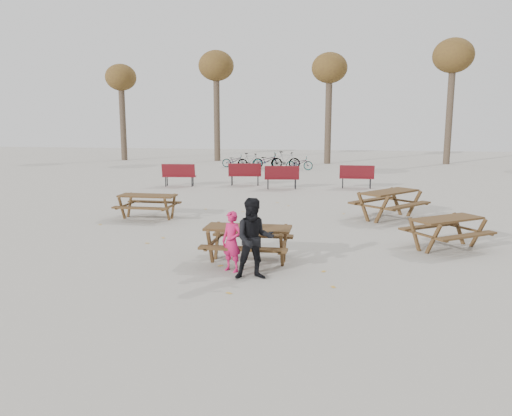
% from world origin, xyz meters
% --- Properties ---
extents(ground, '(80.00, 80.00, 0.00)m').
position_xyz_m(ground, '(0.00, 0.00, 0.00)').
color(ground, gray).
rests_on(ground, ground).
extents(main_picnic_table, '(1.80, 1.45, 0.78)m').
position_xyz_m(main_picnic_table, '(0.00, 0.00, 0.59)').
color(main_picnic_table, '#352113').
rests_on(main_picnic_table, ground).
extents(food_tray, '(0.18, 0.11, 0.03)m').
position_xyz_m(food_tray, '(-0.05, -0.07, 0.79)').
color(food_tray, silver).
rests_on(food_tray, main_picnic_table).
extents(bread_roll, '(0.14, 0.06, 0.05)m').
position_xyz_m(bread_roll, '(-0.05, -0.07, 0.83)').
color(bread_roll, tan).
rests_on(bread_roll, food_tray).
extents(soda_bottle, '(0.07, 0.07, 0.17)m').
position_xyz_m(soda_bottle, '(0.06, -0.20, 0.85)').
color(soda_bottle, silver).
rests_on(soda_bottle, main_picnic_table).
extents(child, '(0.53, 0.45, 1.22)m').
position_xyz_m(child, '(-0.21, -0.67, 0.61)').
color(child, '#C71855').
rests_on(child, ground).
extents(adult, '(0.89, 0.77, 1.56)m').
position_xyz_m(adult, '(0.32, -1.07, 0.78)').
color(adult, black).
rests_on(adult, ground).
extents(picnic_table_east, '(2.21, 2.13, 0.74)m').
position_xyz_m(picnic_table_east, '(4.39, 1.90, 0.37)').
color(picnic_table_east, '#352113').
rests_on(picnic_table_east, ground).
extents(picnic_table_north, '(1.72, 1.39, 0.74)m').
position_xyz_m(picnic_table_north, '(-3.89, 4.15, 0.37)').
color(picnic_table_north, '#352113').
rests_on(picnic_table_north, ground).
extents(picnic_table_far, '(2.51, 2.56, 0.86)m').
position_xyz_m(picnic_table_far, '(3.39, 5.37, 0.43)').
color(picnic_table_far, '#352113').
rests_on(picnic_table_far, ground).
extents(park_bench_row, '(9.51, 1.63, 1.03)m').
position_xyz_m(park_bench_row, '(-1.44, 11.90, 0.52)').
color(park_bench_row, maroon).
rests_on(park_bench_row, ground).
extents(bicycle_row, '(5.85, 1.95, 1.07)m').
position_xyz_m(bicycle_row, '(-2.48, 20.28, 0.47)').
color(bicycle_row, black).
rests_on(bicycle_row, ground).
extents(tree_row, '(32.17, 3.52, 8.26)m').
position_xyz_m(tree_row, '(0.90, 25.15, 6.19)').
color(tree_row, '#382B21').
rests_on(tree_row, ground).
extents(fallen_leaves, '(11.00, 11.00, 0.01)m').
position_xyz_m(fallen_leaves, '(0.50, 2.50, 0.00)').
color(fallen_leaves, gold).
rests_on(fallen_leaves, ground).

